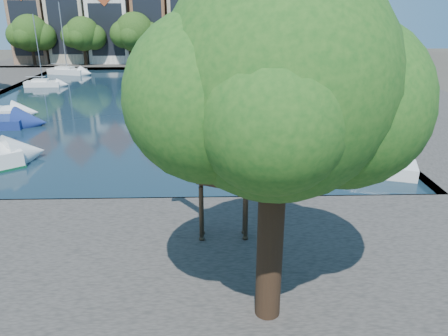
{
  "coord_description": "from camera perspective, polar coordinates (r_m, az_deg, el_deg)",
  "views": [
    {
      "loc": [
        5.77,
        -20.45,
        9.87
      ],
      "look_at": [
        6.34,
        -1.1,
        2.49
      ],
      "focal_mm": 35.0,
      "sensor_mm": 36.0,
      "label": 1
    }
  ],
  "objects": [
    {
      "name": "right_quay",
      "position": [
        49.37,
        21.5,
        8.21
      ],
      "size": [
        14.0,
        52.0,
        0.5
      ],
      "primitive_type": "cube",
      "color": "#45413C",
      "rests_on": "ground"
    },
    {
      "name": "plane_tree",
      "position": [
        11.79,
        7.45,
        9.96
      ],
      "size": [
        8.32,
        6.4,
        10.62
      ],
      "color": "#332114",
      "rests_on": "near_quay"
    },
    {
      "name": "sailboat_right_d",
      "position": [
        59.69,
        5.02,
        11.98
      ],
      "size": [
        6.4,
        2.58,
        11.35
      ],
      "color": "silver",
      "rests_on": "water_basin"
    },
    {
      "name": "sailboat_right_b",
      "position": [
        39.49,
        7.49,
        7.1
      ],
      "size": [
        6.71,
        3.96,
        9.75
      ],
      "color": "navy",
      "rests_on": "water_basin"
    },
    {
      "name": "far_tree_mid_east",
      "position": [
        71.19,
        -4.85,
        16.99
      ],
      "size": [
        7.02,
        5.4,
        7.52
      ],
      "color": "#332114",
      "rests_on": "far_quay"
    },
    {
      "name": "townhouse_center",
      "position": [
        77.07,
        -9.52,
        19.5
      ],
      "size": [
        5.44,
        9.18,
        16.93
      ],
      "color": "brown",
      "rests_on": "far_quay"
    },
    {
      "name": "townhouse_east_mid",
      "position": [
        76.5,
        0.38,
        19.56
      ],
      "size": [
        6.43,
        9.18,
        16.65
      ],
      "color": "beige",
      "rests_on": "far_quay"
    },
    {
      "name": "far_tree_east",
      "position": [
        71.22,
        1.89,
        17.14
      ],
      "size": [
        7.54,
        5.8,
        7.84
      ],
      "color": "#332114",
      "rests_on": "far_quay"
    },
    {
      "name": "townhouse_west_inner",
      "position": [
        78.19,
        -14.45,
        18.42
      ],
      "size": [
        6.43,
        9.18,
        15.15
      ],
      "color": "white",
      "rests_on": "far_quay"
    },
    {
      "name": "giraffe_statue",
      "position": [
        17.63,
        -0.93,
        -0.84
      ],
      "size": [
        4.04,
        0.69,
        5.8
      ],
      "color": "#392A1C",
      "rests_on": "near_quay"
    },
    {
      "name": "townhouse_east_inner",
      "position": [
        76.56,
        -4.78,
        19.21
      ],
      "size": [
        5.94,
        9.18,
        15.79
      ],
      "color": "tan",
      "rests_on": "far_quay"
    },
    {
      "name": "sailboat_left_e",
      "position": [
        68.33,
        -19.81,
        11.95
      ],
      "size": [
        5.83,
        3.51,
        9.8
      ],
      "color": "silver",
      "rests_on": "water_basin"
    },
    {
      "name": "sailboat_right_a",
      "position": [
        28.03,
        17.64,
        0.67
      ],
      "size": [
        6.6,
        4.05,
        10.68
      ],
      "color": "silver",
      "rests_on": "water_basin"
    },
    {
      "name": "far_tree_mid_west",
      "position": [
        72.04,
        -11.5,
        16.84
      ],
      "size": [
        7.8,
        6.0,
        8.0
      ],
      "color": "#332114",
      "rests_on": "far_quay"
    },
    {
      "name": "far_tree_far_west",
      "position": [
        76.29,
        -23.89,
        15.67
      ],
      "size": [
        7.28,
        5.6,
        7.68
      ],
      "color": "#332114",
      "rests_on": "far_quay"
    },
    {
      "name": "far_quay",
      "position": [
        77.26,
        -6.13,
        13.61
      ],
      "size": [
        60.0,
        16.0,
        0.5
      ],
      "primitive_type": "cube",
      "color": "#45413C",
      "rests_on": "ground"
    },
    {
      "name": "sailboat_left_d",
      "position": [
        59.2,
        -22.59,
        10.31
      ],
      "size": [
        4.28,
        1.57,
        8.47
      ],
      "color": "white",
      "rests_on": "water_basin"
    },
    {
      "name": "ground",
      "position": [
        23.43,
        -15.84,
        -4.89
      ],
      "size": [
        160.0,
        160.0,
        0.0
      ],
      "primitive_type": "plane",
      "color": "#38332B",
      "rests_on": "ground"
    },
    {
      "name": "townhouse_west_mid",
      "position": [
        79.77,
        -19.32,
        18.62
      ],
      "size": [
        5.94,
        9.18,
        16.79
      ],
      "color": "#B9AB8E",
      "rests_on": "far_quay"
    },
    {
      "name": "sailboat_right_c",
      "position": [
        48.66,
        5.81,
        9.9
      ],
      "size": [
        6.2,
        2.76,
        10.44
      ],
      "color": "white",
      "rests_on": "water_basin"
    },
    {
      "name": "townhouse_east_end",
      "position": [
        77.04,
        5.49,
        18.74
      ],
      "size": [
        5.44,
        9.18,
        14.43
      ],
      "color": "brown",
      "rests_on": "far_quay"
    },
    {
      "name": "far_tree_far_east",
      "position": [
        72.16,
        8.52,
        16.86
      ],
      "size": [
        6.76,
        5.2,
        7.36
      ],
      "color": "#332114",
      "rests_on": "far_quay"
    },
    {
      "name": "far_tree_west",
      "position": [
        73.77,
        -17.88,
        16.2
      ],
      "size": [
        6.76,
        5.2,
        7.36
      ],
      "color": "#332114",
      "rests_on": "far_quay"
    },
    {
      "name": "near_quay",
      "position": [
        17.51,
        -21.28,
        -14.07
      ],
      "size": [
        50.0,
        14.0,
        0.5
      ],
      "primitive_type": "cube",
      "color": "#45413C",
      "rests_on": "ground"
    },
    {
      "name": "townhouse_west_end",
      "position": [
        81.71,
        -23.45,
        17.51
      ],
      "size": [
        5.44,
        9.18,
        14.93
      ],
      "color": "#88634A",
      "rests_on": "far_quay"
    },
    {
      "name": "water_basin",
      "position": [
        45.88,
        -8.97,
        8.26
      ],
      "size": [
        38.0,
        50.0,
        0.08
      ],
      "primitive_type": "cube",
      "color": "black",
      "rests_on": "ground"
    }
  ]
}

